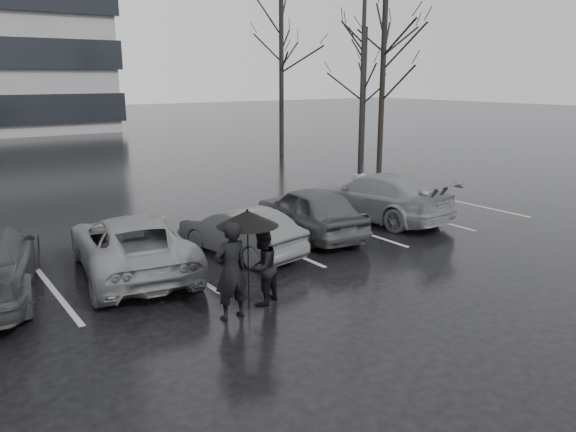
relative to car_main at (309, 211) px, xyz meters
The scene contains 13 objects.
ground 3.21m from the car_main, 128.72° to the right, with size 160.00×160.00×0.00m, color black.
car_main is the anchor object (origin of this frame).
car_west_a 2.54m from the car_main, behind, with size 1.26×3.62×1.19m, color #2E2E30.
car_west_b 5.19m from the car_main, behind, with size 2.25×4.88×1.36m, color #555558.
car_east 2.90m from the car_main, ahead, with size 2.04×5.01×1.45m, color #555558.
pedestrian_left 5.85m from the car_main, 141.33° to the right, with size 0.68×0.44×1.85m, color black.
pedestrian_right 5.04m from the car_main, 137.65° to the right, with size 0.74×0.57×1.52m, color black.
umbrella 5.46m from the car_main, 139.67° to the right, with size 1.17×1.17×1.98m.
lamp_post 10.05m from the car_main, 39.15° to the left, with size 0.54×0.54×9.80m.
stall_stripes 2.85m from the car_main, behind, with size 19.72×5.00×0.00m.
tree_east 12.99m from the car_main, 36.97° to the left, with size 0.26×0.26×8.00m, color black.
tree_ne 17.29m from the car_main, 42.66° to the left, with size 0.26×0.26×7.00m, color black.
tree_north 17.50m from the car_main, 58.15° to the left, with size 0.26×0.26×8.50m, color black.
Camera 1 is at (-7.32, -9.74, 4.37)m, focal length 35.00 mm.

